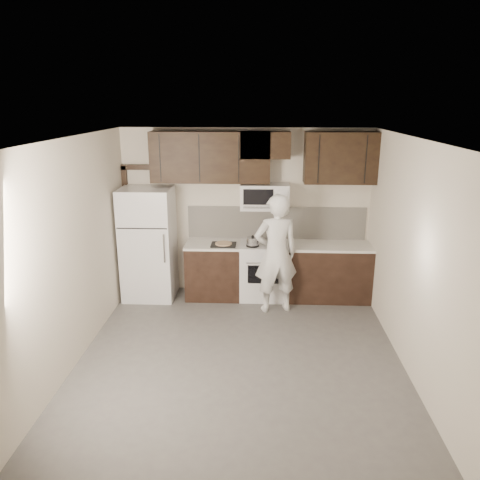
# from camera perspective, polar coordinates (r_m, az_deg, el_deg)

# --- Properties ---
(floor) EXTENTS (4.50, 4.50, 0.00)m
(floor) POSITION_cam_1_polar(r_m,az_deg,el_deg) (6.05, -0.03, -14.16)
(floor) COLOR #504D4B
(floor) RESTS_ON ground
(back_wall) EXTENTS (4.00, 0.00, 4.00)m
(back_wall) POSITION_cam_1_polar(r_m,az_deg,el_deg) (7.65, 0.73, 3.42)
(back_wall) COLOR beige
(back_wall) RESTS_ON ground
(ceiling) EXTENTS (4.50, 4.50, 0.00)m
(ceiling) POSITION_cam_1_polar(r_m,az_deg,el_deg) (5.22, -0.03, 12.24)
(ceiling) COLOR white
(ceiling) RESTS_ON back_wall
(counter_run) EXTENTS (2.95, 0.64, 0.91)m
(counter_run) POSITION_cam_1_polar(r_m,az_deg,el_deg) (7.62, 5.18, -3.74)
(counter_run) COLOR black
(counter_run) RESTS_ON floor
(stove) EXTENTS (0.76, 0.66, 0.94)m
(stove) POSITION_cam_1_polar(r_m,az_deg,el_deg) (7.61, 2.89, -3.69)
(stove) COLOR silver
(stove) RESTS_ON floor
(backsplash) EXTENTS (2.90, 0.02, 0.54)m
(backsplash) POSITION_cam_1_polar(r_m,az_deg,el_deg) (7.68, 4.46, 2.11)
(backsplash) COLOR beige
(backsplash) RESTS_ON counter_run
(upper_cabinets) EXTENTS (3.48, 0.35, 0.78)m
(upper_cabinets) POSITION_cam_1_polar(r_m,az_deg,el_deg) (7.32, 2.37, 10.21)
(upper_cabinets) COLOR black
(upper_cabinets) RESTS_ON back_wall
(microwave) EXTENTS (0.76, 0.42, 0.40)m
(microwave) POSITION_cam_1_polar(r_m,az_deg,el_deg) (7.40, 3.02, 5.31)
(microwave) COLOR silver
(microwave) RESTS_ON upper_cabinets
(refrigerator) EXTENTS (0.80, 0.76, 1.80)m
(refrigerator) POSITION_cam_1_polar(r_m,az_deg,el_deg) (7.63, -11.08, -0.44)
(refrigerator) COLOR silver
(refrigerator) RESTS_ON floor
(door_trim) EXTENTS (0.50, 0.08, 2.12)m
(door_trim) POSITION_cam_1_polar(r_m,az_deg,el_deg) (7.93, -13.29, 2.68)
(door_trim) COLOR black
(door_trim) RESTS_ON floor
(saucepan) EXTENTS (0.31, 0.20, 0.18)m
(saucepan) POSITION_cam_1_polar(r_m,az_deg,el_deg) (7.30, 1.56, -0.22)
(saucepan) COLOR silver
(saucepan) RESTS_ON stove
(baking_tray) EXTENTS (0.40, 0.30, 0.02)m
(baking_tray) POSITION_cam_1_polar(r_m,az_deg,el_deg) (7.37, -2.02, -0.57)
(baking_tray) COLOR black
(baking_tray) RESTS_ON counter_run
(pizza) EXTENTS (0.27, 0.27, 0.02)m
(pizza) POSITION_cam_1_polar(r_m,az_deg,el_deg) (7.36, -2.02, -0.43)
(pizza) COLOR beige
(pizza) RESTS_ON baking_tray
(person) EXTENTS (0.75, 0.59, 1.82)m
(person) POSITION_cam_1_polar(r_m,az_deg,el_deg) (6.99, 4.40, -1.67)
(person) COLOR white
(person) RESTS_ON floor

